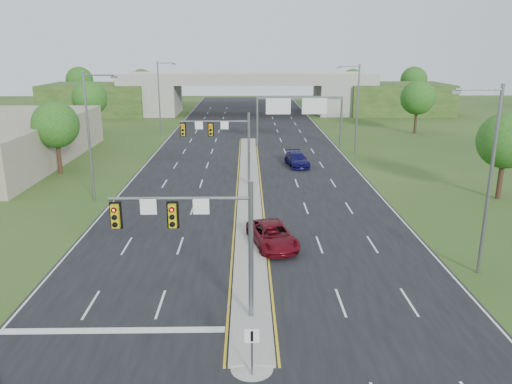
{
  "coord_description": "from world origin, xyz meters",
  "views": [
    {
      "loc": [
        -0.15,
        -21.84,
        12.8
      ],
      "look_at": [
        0.45,
        12.1,
        3.0
      ],
      "focal_mm": 35.0,
      "sensor_mm": 36.0,
      "label": 1
    }
  ],
  "objects": [
    {
      "name": "signal_mast_near",
      "position": [
        -2.26,
        -0.07,
        4.73
      ],
      "size": [
        6.62,
        0.6,
        7.0
      ],
      "color": "slate",
      "rests_on": "ground"
    },
    {
      "name": "tree_r_near",
      "position": [
        22.0,
        20.0,
        5.18
      ],
      "size": [
        4.8,
        4.8,
        7.6
      ],
      "color": "#382316",
      "rests_on": "ground"
    },
    {
      "name": "tree_back_b",
      "position": [
        -24.0,
        94.0,
        5.51
      ],
      "size": [
        5.6,
        5.6,
        8.32
      ],
      "color": "#382316",
      "rests_on": "ground"
    },
    {
      "name": "tree_back_c",
      "position": [
        24.0,
        94.0,
        5.51
      ],
      "size": [
        5.6,
        5.6,
        8.32
      ],
      "color": "#382316",
      "rests_on": "ground"
    },
    {
      "name": "tree_l_near",
      "position": [
        -20.0,
        30.0,
        5.18
      ],
      "size": [
        4.8,
        4.8,
        7.6
      ],
      "color": "#382316",
      "rests_on": "ground"
    },
    {
      "name": "overpass",
      "position": [
        0.0,
        80.0,
        3.55
      ],
      "size": [
        80.0,
        14.0,
        8.1
      ],
      "color": "gray",
      "rests_on": "ground"
    },
    {
      "name": "lightpole_l_far",
      "position": [
        -13.3,
        55.0,
        6.1
      ],
      "size": [
        2.85,
        0.25,
        11.0
      ],
      "color": "slate",
      "rests_on": "ground"
    },
    {
      "name": "lightpole_r_near",
      "position": [
        13.3,
        5.0,
        6.1
      ],
      "size": [
        2.85,
        0.25,
        11.0
      ],
      "color": "slate",
      "rests_on": "ground"
    },
    {
      "name": "car_far_a",
      "position": [
        1.5,
        9.34,
        0.78
      ],
      "size": [
        3.76,
        5.92,
        1.52
      ],
      "primitive_type": "imported",
      "rotation": [
        0.0,
        0.0,
        0.24
      ],
      "color": "#5A0912",
      "rests_on": "road"
    },
    {
      "name": "lightpole_r_far",
      "position": [
        13.3,
        40.0,
        6.1
      ],
      "size": [
        2.85,
        0.25,
        11.0
      ],
      "color": "slate",
      "rests_on": "ground"
    },
    {
      "name": "tree_back_a",
      "position": [
        -38.0,
        94.0,
        5.84
      ],
      "size": [
        6.0,
        6.0,
        8.85
      ],
      "color": "#382316",
      "rests_on": "ground"
    },
    {
      "name": "median_nose",
      "position": [
        0.0,
        -4.0,
        0.1
      ],
      "size": [
        2.0,
        2.0,
        0.16
      ],
      "primitive_type": "cone",
      "color": "gray",
      "rests_on": "road"
    },
    {
      "name": "lane_markings",
      "position": [
        -0.6,
        28.91,
        0.02
      ],
      "size": [
        23.72,
        160.0,
        0.01
      ],
      "color": "gold",
      "rests_on": "road"
    },
    {
      "name": "signal_mast_far",
      "position": [
        -2.26,
        24.93,
        4.73
      ],
      "size": [
        6.62,
        0.6,
        7.0
      ],
      "color": "slate",
      "rests_on": "ground"
    },
    {
      "name": "ground",
      "position": [
        0.0,
        0.0,
        0.0
      ],
      "size": [
        240.0,
        240.0,
        0.0
      ],
      "primitive_type": "plane",
      "color": "#263F16",
      "rests_on": "ground"
    },
    {
      "name": "tree_r_mid",
      "position": [
        26.0,
        55.0,
        5.51
      ],
      "size": [
        5.2,
        5.2,
        8.12
      ],
      "color": "#382316",
      "rests_on": "ground"
    },
    {
      "name": "tree_l_mid",
      "position": [
        -24.0,
        55.0,
        5.51
      ],
      "size": [
        5.2,
        5.2,
        8.12
      ],
      "color": "#382316",
      "rests_on": "ground"
    },
    {
      "name": "tree_back_d",
      "position": [
        38.0,
        94.0,
        5.84
      ],
      "size": [
        6.0,
        6.0,
        8.85
      ],
      "color": "#382316",
      "rests_on": "ground"
    },
    {
      "name": "median",
      "position": [
        0.0,
        23.0,
        0.1
      ],
      "size": [
        2.0,
        54.0,
        0.16
      ],
      "primitive_type": "cube",
      "color": "gray",
      "rests_on": "road"
    },
    {
      "name": "car_far_b",
      "position": [
        5.44,
        32.95,
        0.77
      ],
      "size": [
        2.77,
        5.39,
        1.5
      ],
      "primitive_type": "imported",
      "rotation": [
        0.0,
        0.0,
        0.13
      ],
      "color": "#0D0B42",
      "rests_on": "road"
    },
    {
      "name": "lightpole_l_mid",
      "position": [
        -13.3,
        20.0,
        6.1
      ],
      "size": [
        2.85,
        0.25,
        11.0
      ],
      "color": "slate",
      "rests_on": "ground"
    },
    {
      "name": "road",
      "position": [
        0.0,
        35.0,
        0.01
      ],
      "size": [
        24.0,
        160.0,
        0.02
      ],
      "primitive_type": "cube",
      "color": "black",
      "rests_on": "ground"
    },
    {
      "name": "sign_gantry",
      "position": [
        6.68,
        44.92,
        5.24
      ],
      "size": [
        11.58,
        0.44,
        6.67
      ],
      "color": "slate",
      "rests_on": "ground"
    },
    {
      "name": "keep_right_sign",
      "position": [
        0.0,
        -4.53,
        1.52
      ],
      "size": [
        0.6,
        0.13,
        2.2
      ],
      "color": "slate",
      "rests_on": "ground"
    }
  ]
}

